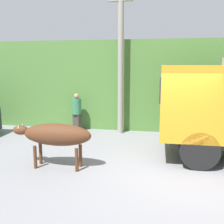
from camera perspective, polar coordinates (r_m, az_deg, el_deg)
name	(u,v)px	position (r m, az deg, el deg)	size (l,w,h in m)	color
ground_plane	(165,170)	(7.12, 11.53, -12.31)	(60.00, 60.00, 0.00)	gray
hillside_embankment	(164,82)	(13.47, 11.33, 6.41)	(32.00, 5.81, 3.69)	#4C7A38
building_backdrop	(86,94)	(12.46, -5.73, 4.01)	(6.65, 2.70, 2.69)	#C6B793
brown_cow	(56,135)	(7.04, -12.17, -4.91)	(2.17, 0.59, 1.20)	#512D19
pedestrian_on_hill	(77,111)	(10.77, -7.66, 0.21)	(0.47, 0.47, 1.56)	#38332D
utility_pole	(121,57)	(10.25, 1.89, 11.88)	(0.90, 0.22, 5.76)	gray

